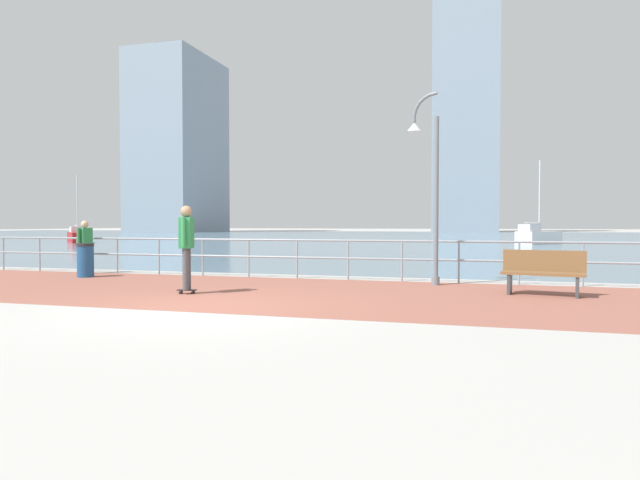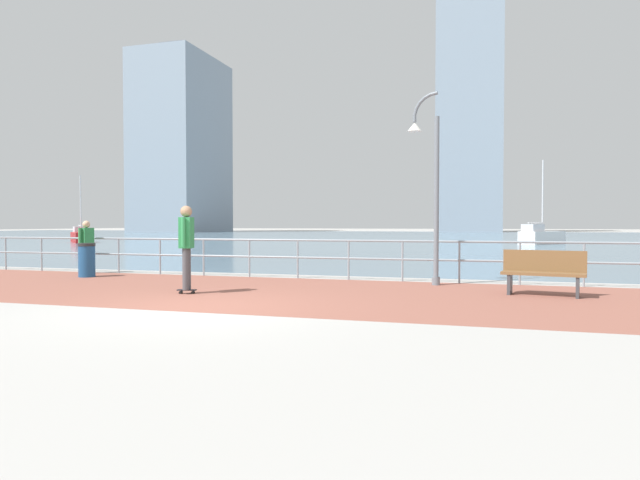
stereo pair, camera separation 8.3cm
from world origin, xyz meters
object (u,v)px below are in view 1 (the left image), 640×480
(sailboat_white, at_px, (77,236))
(trash_bin, at_px, (85,260))
(bystander, at_px, (85,243))
(park_bench, at_px, (543,272))
(skateboarder, at_px, (187,241))
(sailboat_yellow, at_px, (538,236))
(lamppost, at_px, (429,179))

(sailboat_white, bearing_deg, trash_bin, -49.82)
(bystander, distance_m, trash_bin, 1.28)
(park_bench, bearing_deg, skateboarder, -165.81)
(bystander, xyz_separation_m, sailboat_yellow, (15.09, 28.69, -0.34))
(park_bench, bearing_deg, sailboat_yellow, 84.89)
(trash_bin, height_order, sailboat_white, sailboat_white)
(lamppost, distance_m, sailboat_white, 36.54)
(skateboarder, xyz_separation_m, sailboat_white, (-24.07, 25.62, -0.62))
(bystander, xyz_separation_m, park_bench, (12.38, -1.59, -0.43))
(lamppost, relative_size, bystander, 2.96)
(skateboarder, height_order, park_bench, skateboarder)
(trash_bin, relative_size, sailboat_yellow, 0.16)
(bystander, bearing_deg, lamppost, -1.26)
(lamppost, bearing_deg, trash_bin, -175.58)
(lamppost, bearing_deg, park_bench, -29.47)
(bystander, height_order, sailboat_yellow, sailboat_yellow)
(sailboat_yellow, bearing_deg, sailboat_white, -169.22)
(park_bench, bearing_deg, lamppost, 150.53)
(park_bench, distance_m, sailboat_white, 39.24)
(sailboat_white, bearing_deg, park_bench, -37.39)
(sailboat_white, bearing_deg, lamppost, -37.99)
(trash_bin, bearing_deg, skateboarder, -28.63)
(sailboat_white, bearing_deg, skateboarder, -46.79)
(skateboarder, xyz_separation_m, sailboat_yellow, (9.82, 32.08, -0.54))
(skateboarder, distance_m, sailboat_yellow, 33.55)
(skateboarder, relative_size, sailboat_white, 0.36)
(skateboarder, xyz_separation_m, bystander, (-5.27, 3.39, -0.21))
(trash_bin, xyz_separation_m, park_bench, (11.62, -0.66, 0.01))
(trash_bin, relative_size, sailboat_white, 0.18)
(lamppost, height_order, skateboarder, lamppost)
(lamppost, distance_m, bystander, 10.09)
(skateboarder, height_order, trash_bin, skateboarder)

